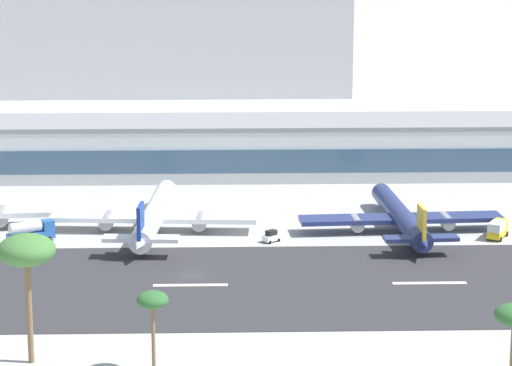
{
  "coord_description": "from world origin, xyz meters",
  "views": [
    {
      "loc": [
        5.15,
        -186.64,
        58.45
      ],
      "look_at": [
        11.52,
        37.15,
        7.08
      ],
      "focal_mm": 82.95,
      "sensor_mm": 36.0,
      "label": 1
    }
  ],
  "objects": [
    {
      "name": "service_fuel_truck_2",
      "position": [
        -29.82,
        21.25,
        2.03
      ],
      "size": [
        8.67,
        6.47,
        3.95
      ],
      "rotation": [
        0.0,
        0.0,
        0.52
      ],
      "color": "#23569E",
      "rests_on": "ground_plane"
    },
    {
      "name": "runway_centreline_dash_4",
      "position": [
        -0.21,
        -5.33,
        0.09
      ],
      "size": [
        12.0,
        1.2,
        0.01
      ],
      "primitive_type": "cube",
      "color": "white",
      "rests_on": "runway_strip"
    },
    {
      "name": "airliner_navy_tail_gate_1",
      "position": [
        -7.97,
        27.01,
        3.04
      ],
      "size": [
        39.01,
        45.76,
        9.55
      ],
      "rotation": [
        0.0,
        0.0,
        1.5
      ],
      "color": "white",
      "rests_on": "ground_plane"
    },
    {
      "name": "distant_hotel_block",
      "position": [
        -17.35,
        207.51,
        19.6
      ],
      "size": [
        128.25,
        39.96,
        39.19
      ],
      "primitive_type": "cube",
      "color": "#BCBCC1",
      "rests_on": "ground_plane"
    },
    {
      "name": "service_box_truck_1",
      "position": [
        55.5,
        21.37,
        1.79
      ],
      "size": [
        4.98,
        6.42,
        3.25
      ],
      "rotation": [
        0.0,
        0.0,
        1.07
      ],
      "color": "gold",
      "rests_on": "ground_plane"
    },
    {
      "name": "runway_centreline_dash_5",
      "position": [
        38.37,
        -5.33,
        0.09
      ],
      "size": [
        12.0,
        1.2,
        0.01
      ],
      "primitive_type": "cube",
      "color": "white",
      "rests_on": "runway_strip"
    },
    {
      "name": "palm_tree_0",
      "position": [
        -20.54,
        -37.92,
        15.26
      ],
      "size": [
        7.62,
        7.62,
        17.65
      ],
      "color": "brown",
      "rests_on": "ground_plane"
    },
    {
      "name": "airliner_gold_tail_gate_2",
      "position": [
        38.44,
        25.55,
        2.86
      ],
      "size": [
        38.37,
        43.0,
        8.97
      ],
      "rotation": [
        0.0,
        0.0,
        1.63
      ],
      "color": "navy",
      "rests_on": "ground_plane"
    },
    {
      "name": "service_baggage_tug_0",
      "position": [
        13.8,
        19.99,
        1.05
      ],
      "size": [
        3.44,
        3.34,
        2.2
      ],
      "rotation": [
        0.0,
        0.0,
        3.88
      ],
      "color": "white",
      "rests_on": "ground_plane"
    },
    {
      "name": "ground_plane",
      "position": [
        0.0,
        0.0,
        0.0
      ],
      "size": [
        1400.0,
        1400.0,
        0.0
      ],
      "primitive_type": "plane",
      "color": "#A8A8A3"
    },
    {
      "name": "palm_tree_1",
      "position": [
        -4.05,
        -41.61,
        9.53
      ],
      "size": [
        4.14,
        4.14,
        10.95
      ],
      "color": "brown",
      "rests_on": "ground_plane"
    },
    {
      "name": "terminal_building",
      "position": [
        15.76,
        76.92,
        6.3
      ],
      "size": [
        155.15,
        21.48,
        12.6
      ],
      "color": "silver",
      "rests_on": "ground_plane"
    },
    {
      "name": "runway_strip",
      "position": [
        0.0,
        -5.33,
        0.04
      ],
      "size": [
        800.0,
        43.96,
        0.08
      ],
      "primitive_type": "cube",
      "color": "#2D2D30",
      "rests_on": "ground_plane"
    }
  ]
}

